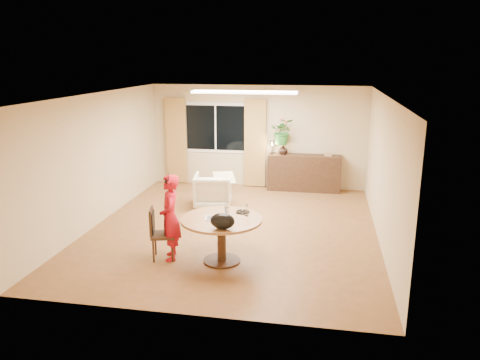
# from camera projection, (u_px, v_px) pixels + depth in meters

# --- Properties ---
(floor) EXTENTS (6.50, 6.50, 0.00)m
(floor) POSITION_uv_depth(u_px,v_px,m) (234.00, 228.00, 9.22)
(floor) COLOR brown
(floor) RESTS_ON ground
(ceiling) EXTENTS (6.50, 6.50, 0.00)m
(ceiling) POSITION_uv_depth(u_px,v_px,m) (233.00, 95.00, 8.56)
(ceiling) COLOR white
(ceiling) RESTS_ON wall_back
(wall_back) EXTENTS (5.50, 0.00, 5.50)m
(wall_back) POSITION_uv_depth(u_px,v_px,m) (258.00, 137.00, 11.98)
(wall_back) COLOR #CAB783
(wall_back) RESTS_ON floor
(wall_left) EXTENTS (0.00, 6.50, 6.50)m
(wall_left) POSITION_uv_depth(u_px,v_px,m) (99.00, 159.00, 9.36)
(wall_left) COLOR #CAB783
(wall_left) RESTS_ON floor
(wall_right) EXTENTS (0.00, 6.50, 6.50)m
(wall_right) POSITION_uv_depth(u_px,v_px,m) (383.00, 170.00, 8.41)
(wall_right) COLOR #CAB783
(wall_right) RESTS_ON floor
(window) EXTENTS (1.70, 0.03, 1.30)m
(window) POSITION_uv_depth(u_px,v_px,m) (216.00, 128.00, 12.10)
(window) COLOR white
(window) RESTS_ON wall_back
(curtain_left) EXTENTS (0.55, 0.08, 2.25)m
(curtain_left) POSITION_uv_depth(u_px,v_px,m) (176.00, 141.00, 12.30)
(curtain_left) COLOR olive
(curtain_left) RESTS_ON wall_back
(curtain_right) EXTENTS (0.55, 0.08, 2.25)m
(curtain_right) POSITION_uv_depth(u_px,v_px,m) (255.00, 143.00, 11.94)
(curtain_right) COLOR olive
(curtain_right) RESTS_ON wall_back
(ceiling_panel) EXTENTS (2.20, 0.35, 0.05)m
(ceiling_panel) POSITION_uv_depth(u_px,v_px,m) (244.00, 92.00, 9.71)
(ceiling_panel) COLOR white
(ceiling_panel) RESTS_ON ceiling
(dining_table) EXTENTS (1.32, 1.32, 0.75)m
(dining_table) POSITION_uv_depth(u_px,v_px,m) (222.00, 228.00, 7.57)
(dining_table) COLOR brown
(dining_table) RESTS_ON floor
(dining_chair) EXTENTS (0.50, 0.47, 0.88)m
(dining_chair) POSITION_uv_depth(u_px,v_px,m) (163.00, 233.00, 7.74)
(dining_chair) COLOR black
(dining_chair) RESTS_ON floor
(child) EXTENTS (0.61, 0.50, 1.44)m
(child) POSITION_uv_depth(u_px,v_px,m) (170.00, 217.00, 7.67)
(child) COLOR red
(child) RESTS_ON floor
(laptop) EXTENTS (0.40, 0.31, 0.24)m
(laptop) POSITION_uv_depth(u_px,v_px,m) (216.00, 211.00, 7.49)
(laptop) COLOR #B7B7BC
(laptop) RESTS_ON dining_table
(tumbler) EXTENTS (0.09, 0.09, 0.11)m
(tumbler) POSITION_uv_depth(u_px,v_px,m) (227.00, 210.00, 7.74)
(tumbler) COLOR white
(tumbler) RESTS_ON dining_table
(wine_glass) EXTENTS (0.08, 0.08, 0.20)m
(wine_glass) POSITION_uv_depth(u_px,v_px,m) (247.00, 210.00, 7.63)
(wine_glass) COLOR white
(wine_glass) RESTS_ON dining_table
(pot_lid) EXTENTS (0.25, 0.25, 0.04)m
(pot_lid) POSITION_uv_depth(u_px,v_px,m) (243.00, 211.00, 7.81)
(pot_lid) COLOR white
(pot_lid) RESTS_ON dining_table
(handbag) EXTENTS (0.39, 0.23, 0.25)m
(handbag) POSITION_uv_depth(u_px,v_px,m) (222.00, 221.00, 7.03)
(handbag) COLOR black
(handbag) RESTS_ON dining_table
(armchair) EXTENTS (0.93, 0.95, 0.76)m
(armchair) POSITION_uv_depth(u_px,v_px,m) (213.00, 190.00, 10.47)
(armchair) COLOR beige
(armchair) RESTS_ON floor
(throw) EXTENTS (0.61, 0.67, 0.03)m
(throw) POSITION_uv_depth(u_px,v_px,m) (224.00, 174.00, 10.29)
(throw) COLOR beige
(throw) RESTS_ON armchair
(sideboard) EXTENTS (1.82, 0.44, 0.91)m
(sideboard) POSITION_uv_depth(u_px,v_px,m) (304.00, 173.00, 11.76)
(sideboard) COLOR black
(sideboard) RESTS_ON floor
(vase) EXTENTS (0.28, 0.28, 0.25)m
(vase) POSITION_uv_depth(u_px,v_px,m) (283.00, 149.00, 11.70)
(vase) COLOR black
(vase) RESTS_ON sideboard
(bouquet) EXTENTS (0.62, 0.54, 0.66)m
(bouquet) POSITION_uv_depth(u_px,v_px,m) (283.00, 131.00, 11.59)
(bouquet) COLOR #285D23
(bouquet) RESTS_ON vase
(book_stack) EXTENTS (0.22, 0.18, 0.08)m
(book_stack) POSITION_uv_depth(u_px,v_px,m) (328.00, 154.00, 11.53)
(book_stack) COLOR #936E4B
(book_stack) RESTS_ON sideboard
(desk_lamp) EXTENTS (0.15, 0.15, 0.35)m
(desk_lamp) POSITION_uv_depth(u_px,v_px,m) (272.00, 147.00, 11.69)
(desk_lamp) COLOR black
(desk_lamp) RESTS_ON sideboard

